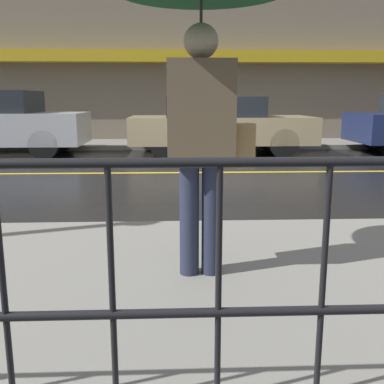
# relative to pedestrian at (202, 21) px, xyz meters

# --- Properties ---
(ground_plane) EXTENTS (80.00, 80.00, 0.00)m
(ground_plane) POSITION_rel_pedestrian_xyz_m (0.36, 5.23, -1.84)
(ground_plane) COLOR black
(sidewalk_near) EXTENTS (28.00, 3.19, 0.12)m
(sidewalk_near) POSITION_rel_pedestrian_xyz_m (0.36, -0.18, -1.78)
(sidewalk_near) COLOR gray
(sidewalk_near) RESTS_ON ground_plane
(sidewalk_far) EXTENTS (28.00, 2.13, 0.12)m
(sidewalk_far) POSITION_rel_pedestrian_xyz_m (0.36, 10.10, -1.78)
(sidewalk_far) COLOR gray
(sidewalk_far) RESTS_ON ground_plane
(lane_marking) EXTENTS (25.20, 0.12, 0.01)m
(lane_marking) POSITION_rel_pedestrian_xyz_m (0.36, 5.23, -1.84)
(lane_marking) COLOR gold
(lane_marking) RESTS_ON ground_plane
(building_storefront) EXTENTS (28.00, 0.85, 6.63)m
(building_storefront) POSITION_rel_pedestrian_xyz_m (0.36, 11.30, 1.43)
(building_storefront) COLOR #706656
(building_storefront) RESTS_ON ground_plane
(railing_foreground) EXTENTS (12.00, 0.04, 1.04)m
(railing_foreground) POSITION_rel_pedestrian_xyz_m (0.36, -1.52, -1.07)
(railing_foreground) COLOR black
(railing_foreground) RESTS_ON sidewalk_near
(pedestrian) EXTENTS (1.12, 1.12, 2.15)m
(pedestrian) POSITION_rel_pedestrian_xyz_m (0.00, 0.00, 0.00)
(pedestrian) COLOR #23283D
(pedestrian) RESTS_ON sidewalk_near
(car_tan) EXTENTS (4.43, 1.92, 1.41)m
(car_tan) POSITION_rel_pedestrian_xyz_m (0.95, 8.06, -1.11)
(car_tan) COLOR tan
(car_tan) RESTS_ON ground_plane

